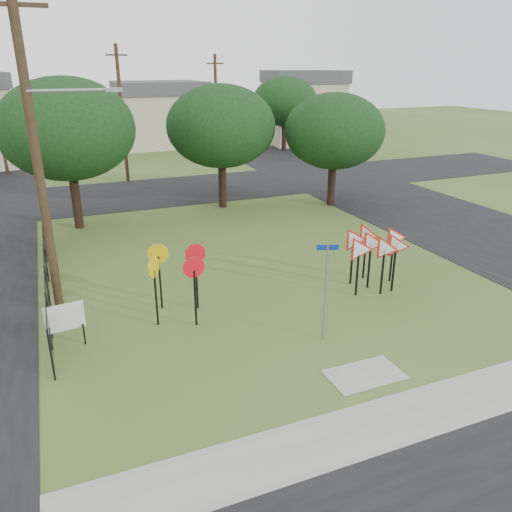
{
  "coord_description": "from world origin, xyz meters",
  "views": [
    {
      "loc": [
        -6.96,
        -11.66,
        7.68
      ],
      "look_at": [
        -0.89,
        3.0,
        1.6
      ],
      "focal_mm": 35.0,
      "sensor_mm": 36.0,
      "label": 1
    }
  ],
  "objects_px": {
    "street_name_sign": "(326,286)",
    "stop_sign_cluster": "(176,267)",
    "yield_sign_cluster": "(375,245)",
    "info_board": "(65,319)"
  },
  "relations": [
    {
      "from": "street_name_sign",
      "to": "stop_sign_cluster",
      "type": "distance_m",
      "value": 4.77
    },
    {
      "from": "street_name_sign",
      "to": "yield_sign_cluster",
      "type": "distance_m",
      "value": 4.35
    },
    {
      "from": "info_board",
      "to": "street_name_sign",
      "type": "bearing_deg",
      "value": -18.79
    },
    {
      "from": "street_name_sign",
      "to": "info_board",
      "type": "xyz_separation_m",
      "value": [
        -7.09,
        2.41,
        -0.8
      ]
    },
    {
      "from": "street_name_sign",
      "to": "stop_sign_cluster",
      "type": "bearing_deg",
      "value": 140.04
    },
    {
      "from": "yield_sign_cluster",
      "to": "info_board",
      "type": "relative_size",
      "value": 2.04
    },
    {
      "from": "yield_sign_cluster",
      "to": "info_board",
      "type": "distance_m",
      "value": 10.62
    },
    {
      "from": "street_name_sign",
      "to": "stop_sign_cluster",
      "type": "relative_size",
      "value": 1.29
    },
    {
      "from": "stop_sign_cluster",
      "to": "yield_sign_cluster",
      "type": "xyz_separation_m",
      "value": [
        7.16,
        -0.49,
        -0.08
      ]
    },
    {
      "from": "street_name_sign",
      "to": "info_board",
      "type": "height_order",
      "value": "street_name_sign"
    }
  ]
}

